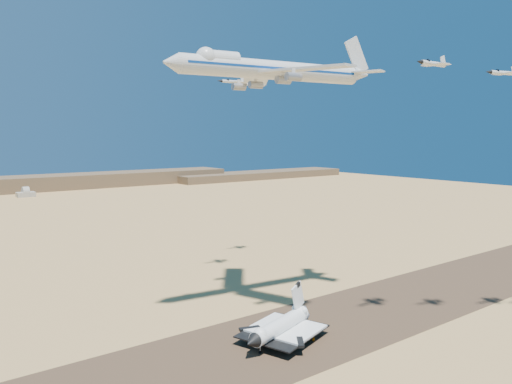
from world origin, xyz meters
TOP-DOWN VIEW (x-y plane):
  - ground at (0.00, 0.00)m, footprint 1200.00×1200.00m
  - runway at (0.00, 0.00)m, footprint 600.00×50.00m
  - ridgeline at (65.32, 527.31)m, footprint 960.00×90.00m
  - shuttle at (14.78, -0.56)m, footprint 36.31×29.03m
  - carrier_747 at (28.39, 23.46)m, footprint 89.32×68.40m
  - crew_a at (23.83, -7.71)m, footprint 0.63×0.79m
  - crew_b at (23.55, -7.54)m, footprint 0.67×0.98m
  - crew_c at (24.00, -6.94)m, footprint 1.26×1.07m
  - chase_jet_a at (59.93, -24.70)m, footprint 16.18×8.52m
  - chase_jet_b at (79.55, -38.37)m, footprint 13.93×8.04m
  - chase_jet_e at (45.12, 70.71)m, footprint 14.82×8.19m
  - chase_jet_f at (73.62, 91.46)m, footprint 13.88×7.70m

SIDE VIEW (x-z plane):
  - ground at x=0.00m, z-range 0.00..0.00m
  - runway at x=0.00m, z-range 0.00..0.06m
  - crew_b at x=23.55m, z-range 0.06..1.92m
  - crew_a at x=23.83m, z-range 0.06..1.97m
  - crew_c at x=24.00m, z-range 0.06..1.98m
  - shuttle at x=14.78m, z-range -4.09..13.60m
  - ridgeline at x=65.32m, z-range -1.37..16.63m
  - chase_jet_b at x=79.55m, z-range 87.94..91.48m
  - chase_jet_a at x=59.93m, z-range 90.60..94.64m
  - carrier_747 at x=28.39m, z-range 82.00..104.17m
  - chase_jet_e at x=45.12m, z-range 91.94..95.64m
  - chase_jet_f at x=73.62m, z-range 93.96..97.43m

